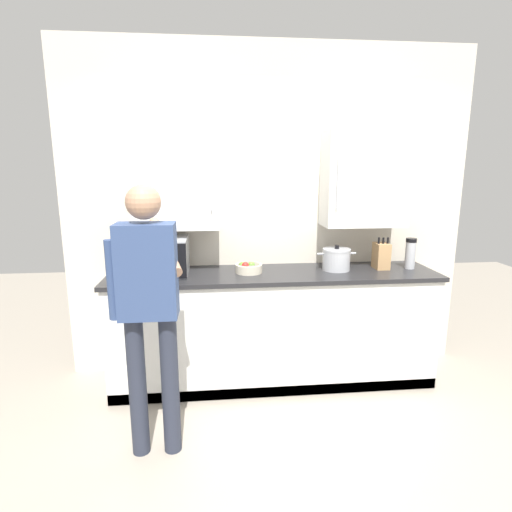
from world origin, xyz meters
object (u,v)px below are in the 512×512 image
Objects in this scene: microwave_oven at (154,256)px; person_figure at (149,299)px; knife_block at (381,256)px; stock_pot at (336,259)px; thermos_flask at (410,253)px; fruit_bowl at (249,268)px.

microwave_oven is 0.43× the size of person_figure.
knife_block is (1.87, 0.01, -0.04)m from microwave_oven.
thermos_flask reaches higher than stock_pot.
fruit_bowl is (-1.37, -0.01, -0.09)m from thermos_flask.
knife_block reaches higher than stock_pot.
microwave_oven reaches higher than fruit_bowl.
knife_block is (1.12, 0.03, 0.07)m from fruit_bowl.
thermos_flask is 0.15× the size of person_figure.
microwave_oven is at bearing -179.97° from stock_pot.
thermos_flask is (0.63, -0.01, 0.04)m from stock_pot.
person_figure reaches higher than stock_pot.
person_figure is (0.08, -0.85, -0.08)m from microwave_oven.
knife_block is at bearing 1.61° from fruit_bowl.
thermos_flask is 1.19× the size of fruit_bowl.
thermos_flask is 2.20m from person_figure.
fruit_bowl is 1.12m from knife_block.
stock_pot is at bearing 31.26° from person_figure.
stock_pot is at bearing 1.64° from fruit_bowl.
knife_block is at bearing 1.55° from stock_pot.
stock_pot reaches higher than fruit_bowl.
knife_block is at bearing 25.68° from person_figure.
fruit_bowl is at bearing -178.39° from knife_block.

